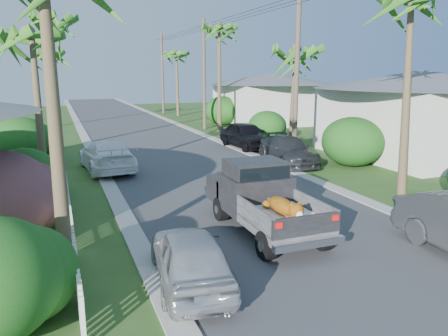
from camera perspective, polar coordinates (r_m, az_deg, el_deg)
name	(u,v)px	position (r m, az deg, el deg)	size (l,w,h in m)	color
ground	(368,289)	(10.51, 18.34, -14.75)	(120.00, 120.00, 0.00)	#314D1D
road	(146,137)	(33.02, -10.13, 4.04)	(8.00, 100.00, 0.02)	#38383A
curb_left	(86,140)	(32.49, -17.60, 3.56)	(0.60, 100.00, 0.06)	#A5A39E
curb_right	(201,134)	(34.09, -3.00, 4.51)	(0.60, 100.00, 0.06)	#A5A39E
pickup_truck	(259,196)	(13.34, 4.59, -3.64)	(1.98, 5.12, 2.06)	black
parked_car_rm	(288,151)	(22.99, 8.35, 2.25)	(1.95, 4.78, 1.39)	#292B2E
parked_car_rf	(246,135)	(27.57, 2.88, 4.28)	(1.91, 4.74, 1.62)	black
parked_car_ln	(190,257)	(9.98, -4.46, -11.46)	(1.54, 3.83, 1.31)	#B5B8BD
parked_car_lf	(107,156)	(21.83, -15.09, 1.55)	(2.09, 5.13, 1.49)	white
palm_l_b	(31,34)	(19.17, -23.86, 15.75)	(4.40, 4.40, 7.40)	brown
palm_l_c	(51,17)	(29.29, -21.71, 17.87)	(4.40, 4.40, 9.20)	brown
palm_l_d	(46,51)	(41.15, -22.21, 13.94)	(4.40, 4.40, 7.70)	brown
palm_r_b	(295,49)	(25.56, 9.24, 15.06)	(4.40, 4.40, 7.20)	brown
palm_r_c	(219,27)	(35.51, -0.62, 17.91)	(4.40, 4.40, 9.40)	brown
palm_r_d	(177,53)	(48.82, -6.22, 14.71)	(4.40, 4.40, 8.00)	brown
shrub_l_c	(24,175)	(17.54, -24.61, -0.88)	(2.40, 2.64, 2.00)	#124014
shrub_l_d	(20,140)	(25.41, -25.05, 3.33)	(3.20, 3.52, 2.40)	#124014
shrub_r_b	(352,142)	(23.12, 16.41, 3.33)	(3.00, 3.30, 2.50)	#124014
shrub_r_c	(267,126)	(30.57, 5.67, 5.49)	(2.60, 2.86, 2.10)	#124014
shrub_r_d	(223,111)	(39.86, -0.18, 7.50)	(3.20, 3.52, 2.60)	#124014
picket_fence	(71,222)	(13.28, -19.39, -6.70)	(0.10, 11.00, 1.00)	white
house_right_near	(418,117)	(27.17, 24.06, 6.11)	(8.00, 9.00, 4.80)	silver
house_right_far	(272,100)	(41.84, 6.31, 8.78)	(9.00, 8.00, 4.60)	silver
utility_pole_b	(297,74)	(23.29, 9.47, 12.01)	(1.60, 0.26, 9.00)	brown
utility_pole_c	(204,74)	(37.02, -2.60, 12.23)	(1.60, 0.26, 9.00)	brown
utility_pole_d	(162,73)	(51.47, -8.04, 12.16)	(1.60, 0.26, 9.00)	brown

